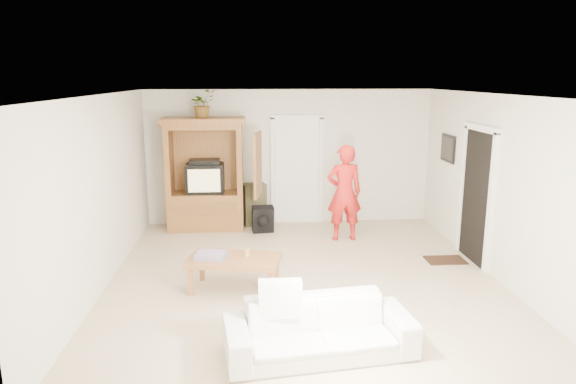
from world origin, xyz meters
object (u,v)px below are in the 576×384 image
object	(u,v)px
man	(344,193)
sofa	(319,329)
coffee_table	(234,262)
armoire	(207,182)

from	to	relation	value
man	sofa	bearing A→B (deg)	73.28
man	coffee_table	world-z (taller)	man
armoire	coffee_table	xyz separation A→B (m)	(0.60, -2.95, -0.51)
coffee_table	man	bearing A→B (deg)	59.83
armoire	sofa	distance (m)	4.96
man	coffee_table	size ratio (longest dim) A/B	1.27
man	sofa	world-z (taller)	man
man	sofa	size ratio (longest dim) A/B	0.87
armoire	coffee_table	distance (m)	3.05
man	sofa	xyz separation A→B (m)	(-0.93, -3.81, -0.56)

